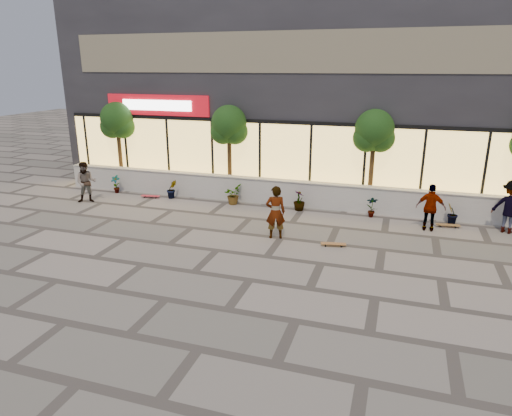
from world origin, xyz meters
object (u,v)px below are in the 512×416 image
(tree_midwest, at_px, (229,127))
(skateboard_center, at_px, (333,244))
(tree_mideast, at_px, (374,133))
(skateboard_left, at_px, (150,196))
(skater_right_near, at_px, (431,208))
(skater_right_far, at_px, (511,207))
(skater_left, at_px, (86,182))
(skater_center, at_px, (275,212))
(tree_west, at_px, (117,122))
(skateboard_right_near, at_px, (448,225))

(tree_midwest, distance_m, skateboard_center, 7.59)
(tree_mideast, xyz_separation_m, skateboard_left, (-9.12, -1.50, -2.90))
(skater_right_near, bearing_deg, skater_right_far, -161.31)
(skateboard_left, bearing_deg, skater_left, -155.45)
(skater_center, distance_m, skateboard_center, 2.13)
(skater_center, bearing_deg, skater_right_near, -173.73)
(skater_center, bearing_deg, skateboard_center, 156.28)
(skater_center, relative_size, skater_left, 1.04)
(skater_left, bearing_deg, skateboard_left, 3.95)
(tree_west, distance_m, tree_midwest, 5.50)
(skateboard_center, bearing_deg, skater_right_far, 18.69)
(skater_right_near, bearing_deg, tree_west, -4.08)
(skater_center, height_order, skater_right_far, skater_right_far)
(tree_midwest, distance_m, tree_mideast, 6.00)
(skateboard_right_near, bearing_deg, skater_right_far, -4.48)
(skateboard_center, xyz_separation_m, skateboard_right_near, (3.60, 3.03, 0.00))
(skater_right_near, bearing_deg, skateboard_center, 45.02)
(skater_right_near, bearing_deg, skater_center, 30.11)
(skateboard_left, bearing_deg, skater_center, -32.19)
(tree_west, height_order, skateboard_center, tree_west)
(tree_midwest, bearing_deg, skateboard_left, -154.34)
(tree_midwest, height_order, skater_center, tree_midwest)
(skateboard_left, xyz_separation_m, skateboard_right_near, (12.00, -0.09, -0.00))
(tree_west, distance_m, skateboard_right_near, 14.76)
(skater_right_near, xyz_separation_m, skateboard_left, (-11.33, 0.65, -0.75))
(tree_midwest, distance_m, skater_left, 6.38)
(tree_west, xyz_separation_m, skateboard_right_near, (14.38, -1.59, -2.90))
(skater_left, distance_m, skateboard_left, 2.67)
(skater_right_far, bearing_deg, tree_west, 18.28)
(skater_right_near, height_order, skater_right_far, skater_right_far)
(skater_right_near, xyz_separation_m, skater_right_far, (2.56, 0.63, 0.09))
(tree_midwest, bearing_deg, skater_center, -53.40)
(tree_west, bearing_deg, skater_center, -26.84)
(tree_west, relative_size, skater_right_far, 2.14)
(skater_right_far, height_order, skateboard_center, skater_right_far)
(tree_midwest, height_order, skater_left, tree_midwest)
(tree_west, distance_m, skateboard_left, 4.04)
(skater_center, distance_m, skater_left, 8.75)
(tree_west, height_order, skater_left, tree_west)
(skater_left, xyz_separation_m, skateboard_left, (2.17, 1.36, -0.77))
(tree_midwest, relative_size, skater_right_far, 2.14)
(tree_west, xyz_separation_m, skater_center, (8.81, -4.46, -2.09))
(tree_mideast, bearing_deg, tree_west, 180.00)
(tree_midwest, distance_m, skater_right_far, 11.06)
(skater_center, xyz_separation_m, skater_right_far, (7.45, 2.94, 0.02))
(skater_right_near, relative_size, skater_right_far, 0.90)
(tree_midwest, distance_m, skateboard_right_near, 9.48)
(tree_mideast, height_order, skateboard_center, tree_mideast)
(skater_center, height_order, skateboard_center, skater_center)
(skater_right_near, height_order, skateboard_right_near, skater_right_near)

